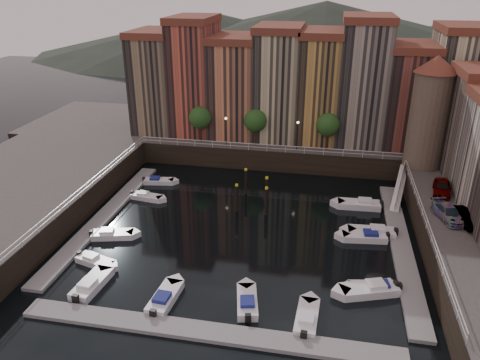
% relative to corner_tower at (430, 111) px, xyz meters
% --- Properties ---
extents(ground, '(200.00, 200.00, 0.00)m').
position_rel_corner_tower_xyz_m(ground, '(-20.00, -14.50, -10.19)').
color(ground, black).
rests_on(ground, ground).
extents(quay_far, '(80.00, 20.00, 3.00)m').
position_rel_corner_tower_xyz_m(quay_far, '(-20.00, 11.50, -8.69)').
color(quay_far, black).
rests_on(quay_far, ground).
extents(quay_left, '(20.00, 36.00, 3.00)m').
position_rel_corner_tower_xyz_m(quay_left, '(-48.00, -16.50, -8.69)').
color(quay_left, black).
rests_on(quay_left, ground).
extents(dock_left, '(2.00, 28.00, 0.35)m').
position_rel_corner_tower_xyz_m(dock_left, '(-36.20, -15.50, -10.02)').
color(dock_left, gray).
rests_on(dock_left, ground).
extents(dock_right, '(2.00, 28.00, 0.35)m').
position_rel_corner_tower_xyz_m(dock_right, '(-3.80, -15.50, -10.02)').
color(dock_right, gray).
rests_on(dock_right, ground).
extents(dock_near, '(30.00, 2.00, 0.35)m').
position_rel_corner_tower_xyz_m(dock_near, '(-20.00, -31.50, -10.02)').
color(dock_near, gray).
rests_on(dock_near, ground).
extents(mountains, '(145.00, 100.00, 18.00)m').
position_rel_corner_tower_xyz_m(mountains, '(-18.28, 95.50, -2.28)').
color(mountains, '#2D382D').
rests_on(mountains, ground).
extents(far_terrace, '(48.70, 10.30, 17.50)m').
position_rel_corner_tower_xyz_m(far_terrace, '(-16.69, 9.00, 0.76)').
color(far_terrace, '#836E53').
rests_on(far_terrace, quay_far).
extents(corner_tower, '(5.20, 5.20, 13.80)m').
position_rel_corner_tower_xyz_m(corner_tower, '(0.00, 0.00, 0.00)').
color(corner_tower, '#6B5B4C').
rests_on(corner_tower, quay_right).
extents(promenade_trees, '(21.20, 3.20, 5.20)m').
position_rel_corner_tower_xyz_m(promenade_trees, '(-21.33, 3.70, -3.61)').
color(promenade_trees, black).
rests_on(promenade_trees, quay_far).
extents(street_lamps, '(10.36, 0.36, 4.18)m').
position_rel_corner_tower_xyz_m(street_lamps, '(-21.00, 2.70, -4.30)').
color(street_lamps, black).
rests_on(street_lamps, quay_far).
extents(railings, '(36.08, 34.04, 0.52)m').
position_rel_corner_tower_xyz_m(railings, '(-20.00, -9.62, -6.41)').
color(railings, white).
rests_on(railings, ground).
extents(gangway, '(2.78, 8.32, 3.73)m').
position_rel_corner_tower_xyz_m(gangway, '(-2.90, -4.50, -8.28)').
color(gangway, white).
rests_on(gangway, ground).
extents(mooring_pilings, '(3.84, 5.30, 3.78)m').
position_rel_corner_tower_xyz_m(mooring_pilings, '(-20.00, -9.32, -8.54)').
color(mooring_pilings, black).
rests_on(mooring_pilings, ground).
extents(boat_left_0, '(4.26, 2.54, 0.95)m').
position_rel_corner_tower_xyz_m(boat_left_0, '(-32.86, -24.33, -9.87)').
color(boat_left_0, white).
rests_on(boat_left_0, ground).
extents(boat_left_1, '(4.65, 2.61, 1.04)m').
position_rel_corner_tower_xyz_m(boat_left_1, '(-33.42, -19.44, -9.84)').
color(boat_left_1, white).
rests_on(boat_left_1, ground).
extents(boat_left_3, '(4.21, 2.04, 0.95)m').
position_rel_corner_tower_xyz_m(boat_left_3, '(-33.26, -10.09, -9.88)').
color(boat_left_3, white).
rests_on(boat_left_3, ground).
extents(boat_left_4, '(4.20, 2.06, 0.94)m').
position_rel_corner_tower_xyz_m(boat_left_4, '(-33.47, -5.28, -9.88)').
color(boat_left_4, white).
rests_on(boat_left_4, ground).
extents(boat_right_0, '(5.26, 3.37, 1.18)m').
position_rel_corner_tower_xyz_m(boat_right_0, '(-7.39, -24.01, -9.80)').
color(boat_right_0, white).
rests_on(boat_right_0, ground).
extents(boat_right_1, '(4.63, 2.39, 1.04)m').
position_rel_corner_tower_xyz_m(boat_right_1, '(-6.88, -23.63, -9.84)').
color(boat_right_1, white).
rests_on(boat_right_1, ground).
extents(boat_right_2, '(4.88, 2.25, 1.10)m').
position_rel_corner_tower_xyz_m(boat_right_2, '(-7.27, -14.85, -9.82)').
color(boat_right_2, white).
rests_on(boat_right_2, ground).
extents(boat_right_3, '(5.21, 2.18, 1.18)m').
position_rel_corner_tower_xyz_m(boat_right_3, '(-6.52, -13.85, -9.80)').
color(boat_right_3, white).
rests_on(boat_right_3, ground).
extents(boat_right_4, '(5.26, 2.12, 1.20)m').
position_rel_corner_tower_xyz_m(boat_right_4, '(-7.54, -7.42, -9.79)').
color(boat_right_4, white).
rests_on(boat_right_4, ground).
extents(boat_near_0, '(2.20, 5.04, 1.14)m').
position_rel_corner_tower_xyz_m(boat_near_0, '(-31.38, -27.88, -9.81)').
color(boat_near_0, white).
rests_on(boat_near_0, ground).
extents(boat_near_1, '(2.07, 4.87, 1.10)m').
position_rel_corner_tower_xyz_m(boat_near_1, '(-24.41, -28.47, -9.82)').
color(boat_near_1, white).
rests_on(boat_near_1, ground).
extents(boat_near_2, '(2.53, 4.71, 1.06)m').
position_rel_corner_tower_xyz_m(boat_near_2, '(-17.48, -27.65, -9.84)').
color(boat_near_2, white).
rests_on(boat_near_2, ground).
extents(boat_near_3, '(1.91, 4.73, 1.08)m').
position_rel_corner_tower_xyz_m(boat_near_3, '(-12.48, -28.69, -9.83)').
color(boat_near_3, white).
rests_on(boat_near_3, ground).
extents(car_a, '(2.44, 4.63, 1.50)m').
position_rel_corner_tower_xyz_m(car_a, '(0.88, -8.44, -6.44)').
color(car_a, gray).
rests_on(car_a, quay_right).
extents(car_b, '(2.24, 4.44, 1.40)m').
position_rel_corner_tower_xyz_m(car_b, '(1.97, -15.26, -6.49)').
color(car_b, gray).
rests_on(car_b, quay_right).
extents(car_c, '(3.16, 5.01, 1.35)m').
position_rel_corner_tower_xyz_m(car_c, '(0.36, -14.51, -6.52)').
color(car_c, gray).
rests_on(car_c, quay_right).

